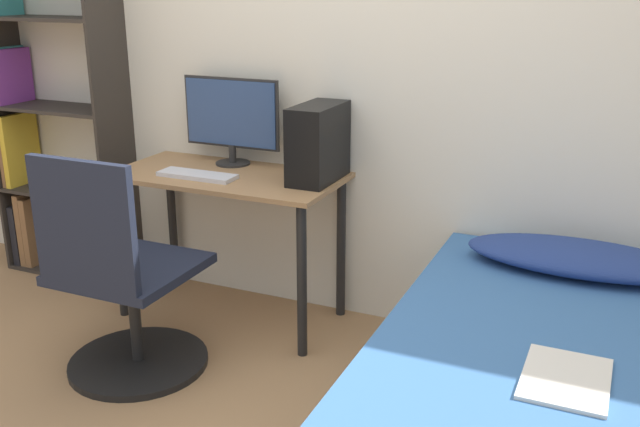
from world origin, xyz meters
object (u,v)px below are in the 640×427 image
bed (549,417)px  bookshelf (41,121)px  monitor (231,117)px  keyboard (197,175)px  pc_tower (318,143)px  office_chair (122,294)px

bed → bookshelf: bearing=164.5°
monitor → keyboard: monitor is taller
keyboard → pc_tower: (0.53, 0.18, 0.16)m
bed → keyboard: bearing=161.9°
bed → keyboard: size_ratio=4.95×
bookshelf → office_chair: bearing=-34.9°
bookshelf → bed: bearing=-15.5°
monitor → pc_tower: bearing=-11.1°
monitor → pc_tower: size_ratio=1.44×
bed → monitor: size_ratio=3.64×
bookshelf → office_chair: bookshelf is taller
monitor → bookshelf: bearing=-177.7°
monitor → keyboard: (-0.02, -0.28, -0.22)m
office_chair → pc_tower: size_ratio=2.73×
office_chair → bed: (1.71, 0.00, -0.12)m
keyboard → bookshelf: bearing=168.4°
bed → pc_tower: 1.51m
pc_tower → bookshelf: bearing=178.2°
office_chair → bed: office_chair is taller
pc_tower → monitor: bearing=168.9°
bookshelf → pc_tower: bookshelf is taller
monitor → pc_tower: (0.51, -0.10, -0.06)m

